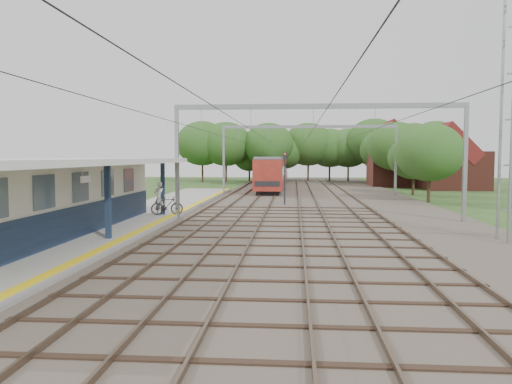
{
  "coord_description": "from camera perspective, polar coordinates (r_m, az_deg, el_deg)",
  "views": [
    {
      "loc": [
        2.12,
        -14.83,
        3.87
      ],
      "look_at": [
        -0.36,
        17.23,
        1.6
      ],
      "focal_mm": 35.0,
      "sensor_mm": 36.0,
      "label": 1
    }
  ],
  "objects": [
    {
      "name": "house_far",
      "position": [
        68.26,
        16.19,
        3.34
      ],
      "size": [
        8.0,
        6.12,
        8.66
      ],
      "color": "brown",
      "rests_on": "ground"
    },
    {
      "name": "catenary_system",
      "position": [
        40.16,
        6.27,
        6.36
      ],
      "size": [
        17.22,
        88.0,
        7.0
      ],
      "color": "gray",
      "rests_on": "ground"
    },
    {
      "name": "station_building",
      "position": [
        24.51,
        -22.25,
        -0.53
      ],
      "size": [
        3.41,
        18.0,
        3.4
      ],
      "color": "beige",
      "rests_on": "platform"
    },
    {
      "name": "canopy",
      "position": [
        23.06,
        -21.01,
        3.21
      ],
      "size": [
        6.4,
        20.0,
        3.44
      ],
      "color": "#13223C",
      "rests_on": "platform"
    },
    {
      "name": "platform",
      "position": [
        30.62,
        -13.94,
        -3.01
      ],
      "size": [
        5.0,
        52.0,
        0.35
      ],
      "primitive_type": "cube",
      "color": "gray",
      "rests_on": "ground"
    },
    {
      "name": "yellow_stripe",
      "position": [
        29.96,
        -9.85,
        -2.76
      ],
      "size": [
        0.45,
        52.0,
        0.01
      ],
      "primitive_type": "cube",
      "color": "yellow",
      "rests_on": "platform"
    },
    {
      "name": "train",
      "position": [
        65.62,
        2.14,
        2.5
      ],
      "size": [
        2.88,
        35.88,
        3.79
      ],
      "color": "black",
      "rests_on": "ballast_bed"
    },
    {
      "name": "rail_tracks",
      "position": [
        44.98,
        3.63,
        -0.68
      ],
      "size": [
        11.8,
        88.0,
        0.15
      ],
      "color": "brown",
      "rests_on": "ballast_bed"
    },
    {
      "name": "ground",
      "position": [
        15.47,
        -3.66,
        -10.46
      ],
      "size": [
        160.0,
        160.0,
        0.0
      ],
      "primitive_type": "plane",
      "color": "#2D4C1E",
      "rests_on": "ground"
    },
    {
      "name": "tree_band",
      "position": [
        71.98,
        5.82,
        4.85
      ],
      "size": [
        31.72,
        30.88,
        8.82
      ],
      "color": "#382619",
      "rests_on": "ground"
    },
    {
      "name": "person",
      "position": [
        31.04,
        -10.9,
        -0.67
      ],
      "size": [
        0.74,
        0.49,
        2.03
      ],
      "primitive_type": "imported",
      "rotation": [
        0.0,
        0.0,
        3.14
      ],
      "color": "silver",
      "rests_on": "platform"
    },
    {
      "name": "bicycle",
      "position": [
        30.74,
        -10.14,
        -1.52
      ],
      "size": [
        2.0,
        0.99,
        1.16
      ],
      "primitive_type": "imported",
      "rotation": [
        0.0,
        0.0,
        1.81
      ],
      "color": "black",
      "rests_on": "platform"
    },
    {
      "name": "signal_post",
      "position": [
        39.27,
        3.31,
        2.2
      ],
      "size": [
        0.3,
        0.26,
        4.2
      ],
      "rotation": [
        0.0,
        0.0,
        0.08
      ],
      "color": "black",
      "rests_on": "ground"
    },
    {
      "name": "ballast_bed",
      "position": [
        45.03,
        6.81,
        -0.86
      ],
      "size": [
        18.0,
        90.0,
        0.1
      ],
      "primitive_type": "cube",
      "color": "#473D33",
      "rests_on": "ground"
    },
    {
      "name": "house_near",
      "position": [
        63.7,
        21.7,
        2.96
      ],
      "size": [
        7.0,
        6.12,
        7.89
      ],
      "color": "brown",
      "rests_on": "ground"
    }
  ]
}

